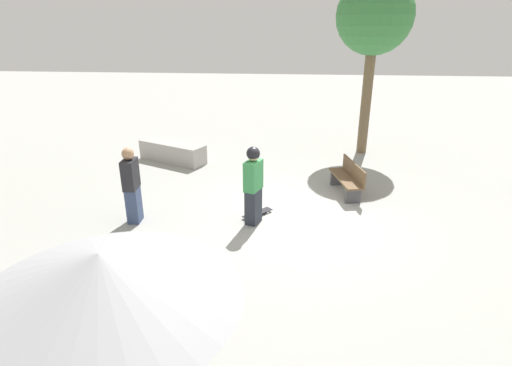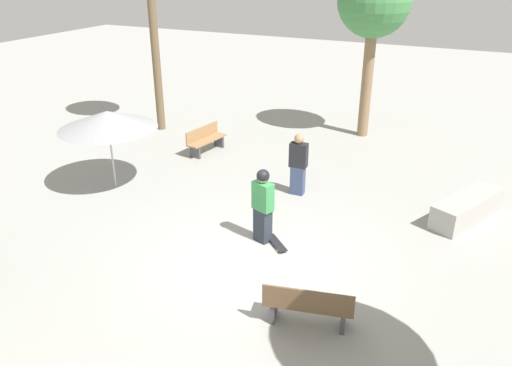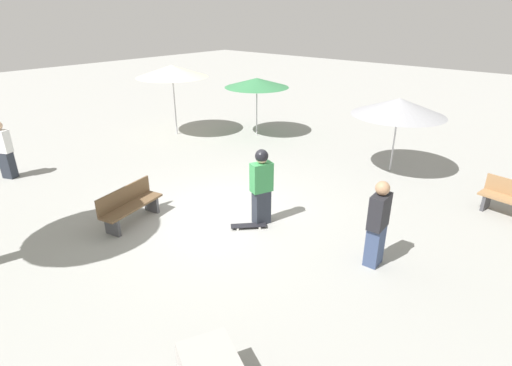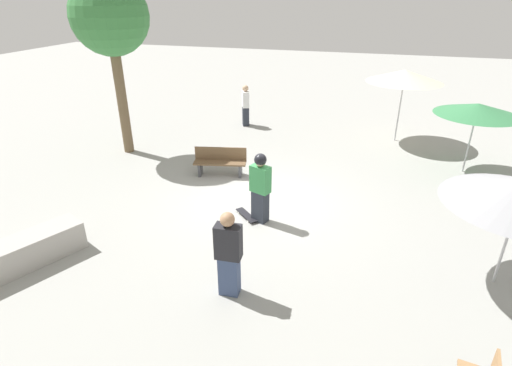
{
  "view_description": "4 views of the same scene",
  "coord_description": "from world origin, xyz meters",
  "px_view_note": "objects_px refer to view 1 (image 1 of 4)",
  "views": [
    {
      "loc": [
        -8.31,
        0.02,
        4.15
      ],
      "look_at": [
        -0.82,
        0.74,
        1.19
      ],
      "focal_mm": 28.0,
      "sensor_mm": 36.0,
      "label": 1
    },
    {
      "loc": [
        3.9,
        -8.24,
        6.06
      ],
      "look_at": [
        -0.61,
        1.24,
        1.24
      ],
      "focal_mm": 35.0,
      "sensor_mm": 36.0,
      "label": 2
    },
    {
      "loc": [
        5.98,
        6.08,
        4.56
      ],
      "look_at": [
        -0.62,
        0.38,
        0.75
      ],
      "focal_mm": 28.0,
      "sensor_mm": 36.0,
      "label": 3
    },
    {
      "loc": [
        -2.61,
        9.09,
        5.19
      ],
      "look_at": [
        -0.17,
        0.92,
        1.06
      ],
      "focal_mm": 28.0,
      "sensor_mm": 36.0,
      "label": 4
    }
  ],
  "objects_px": {
    "concrete_ledge": "(173,152)",
    "bystander_watching": "(132,186)",
    "bench_far": "(348,178)",
    "skateboard": "(258,213)",
    "palm_tree_right": "(374,18)",
    "shade_umbrella_grey": "(102,276)",
    "skater_main": "(253,183)"
  },
  "relations": [
    {
      "from": "skateboard",
      "to": "bystander_watching",
      "type": "xyz_separation_m",
      "value": [
        -0.56,
        2.75,
        0.81
      ]
    },
    {
      "from": "shade_umbrella_grey",
      "to": "palm_tree_right",
      "type": "bearing_deg",
      "value": -20.89
    },
    {
      "from": "bystander_watching",
      "to": "skater_main",
      "type": "bearing_deg",
      "value": -89.61
    },
    {
      "from": "skater_main",
      "to": "bench_far",
      "type": "bearing_deg",
      "value": -29.17
    },
    {
      "from": "skateboard",
      "to": "concrete_ledge",
      "type": "xyz_separation_m",
      "value": [
        3.8,
        3.15,
        0.25
      ]
    },
    {
      "from": "palm_tree_right",
      "to": "skater_main",
      "type": "bearing_deg",
      "value": 150.78
    },
    {
      "from": "skateboard",
      "to": "palm_tree_right",
      "type": "bearing_deg",
      "value": 12.39
    },
    {
      "from": "skateboard",
      "to": "bystander_watching",
      "type": "distance_m",
      "value": 2.92
    },
    {
      "from": "concrete_ledge",
      "to": "bystander_watching",
      "type": "relative_size",
      "value": 1.37
    },
    {
      "from": "concrete_ledge",
      "to": "bystander_watching",
      "type": "xyz_separation_m",
      "value": [
        -4.35,
        -0.41,
        0.56
      ]
    },
    {
      "from": "concrete_ledge",
      "to": "bench_far",
      "type": "distance_m",
      "value": 5.84
    },
    {
      "from": "bench_far",
      "to": "bystander_watching",
      "type": "xyz_separation_m",
      "value": [
        -2.12,
        4.99,
        0.44
      ]
    },
    {
      "from": "shade_umbrella_grey",
      "to": "concrete_ledge",
      "type": "bearing_deg",
      "value": 13.36
    },
    {
      "from": "concrete_ledge",
      "to": "bystander_watching",
      "type": "height_order",
      "value": "bystander_watching"
    },
    {
      "from": "bench_far",
      "to": "shade_umbrella_grey",
      "type": "xyz_separation_m",
      "value": [
        -7.0,
        3.2,
        1.55
      ]
    },
    {
      "from": "bench_far",
      "to": "bystander_watching",
      "type": "bearing_deg",
      "value": 100.41
    },
    {
      "from": "skater_main",
      "to": "concrete_ledge",
      "type": "bearing_deg",
      "value": 57.21
    },
    {
      "from": "concrete_ledge",
      "to": "shade_umbrella_grey",
      "type": "distance_m",
      "value": 9.64
    },
    {
      "from": "skateboard",
      "to": "bench_far",
      "type": "height_order",
      "value": "bench_far"
    },
    {
      "from": "concrete_ledge",
      "to": "palm_tree_right",
      "type": "bearing_deg",
      "value": -75.6
    },
    {
      "from": "shade_umbrella_grey",
      "to": "skater_main",
      "type": "bearing_deg",
      "value": -10.1
    },
    {
      "from": "skater_main",
      "to": "palm_tree_right",
      "type": "bearing_deg",
      "value": -8.56
    },
    {
      "from": "concrete_ledge",
      "to": "bench_far",
      "type": "relative_size",
      "value": 1.44
    },
    {
      "from": "skater_main",
      "to": "concrete_ledge",
      "type": "xyz_separation_m",
      "value": [
        4.17,
        3.09,
        -0.65
      ]
    },
    {
      "from": "bench_far",
      "to": "concrete_ledge",
      "type": "bearing_deg",
      "value": 54.92
    },
    {
      "from": "skateboard",
      "to": "bystander_watching",
      "type": "height_order",
      "value": "bystander_watching"
    },
    {
      "from": "skater_main",
      "to": "palm_tree_right",
      "type": "height_order",
      "value": "palm_tree_right"
    },
    {
      "from": "shade_umbrella_grey",
      "to": "bench_far",
      "type": "bearing_deg",
      "value": -24.58
    },
    {
      "from": "concrete_ledge",
      "to": "bystander_watching",
      "type": "distance_m",
      "value": 4.41
    },
    {
      "from": "shade_umbrella_grey",
      "to": "palm_tree_right",
      "type": "height_order",
      "value": "palm_tree_right"
    },
    {
      "from": "bench_far",
      "to": "bystander_watching",
      "type": "distance_m",
      "value": 5.44
    },
    {
      "from": "skateboard",
      "to": "palm_tree_right",
      "type": "relative_size",
      "value": 0.13
    }
  ]
}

